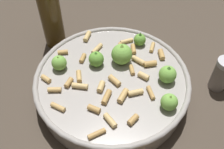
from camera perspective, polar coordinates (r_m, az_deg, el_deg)
The scene contains 4 objects.
ground_plane at distance 0.61m, azimuth -0.00°, elevation -3.96°, with size 2.40×2.40×0.00m, color #42382D.
cooking_pan at distance 0.58m, azimuth 0.12°, elevation -1.86°, with size 0.34×0.34×0.11m.
pepper_shaker at distance 0.64m, azimuth 22.58°, elevation 0.07°, with size 0.04×0.04×0.08m.
olive_oil_bottle at distance 0.69m, azimuth -13.18°, elevation 12.58°, with size 0.05×0.05×0.22m.
Camera 1 is at (-0.34, 0.14, 0.49)m, focal length 42.18 mm.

